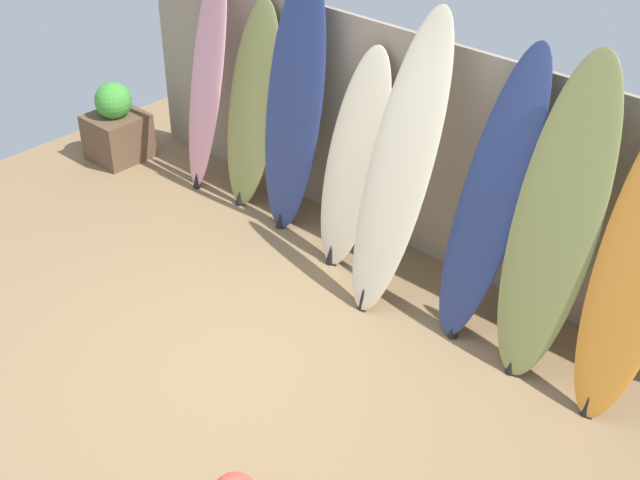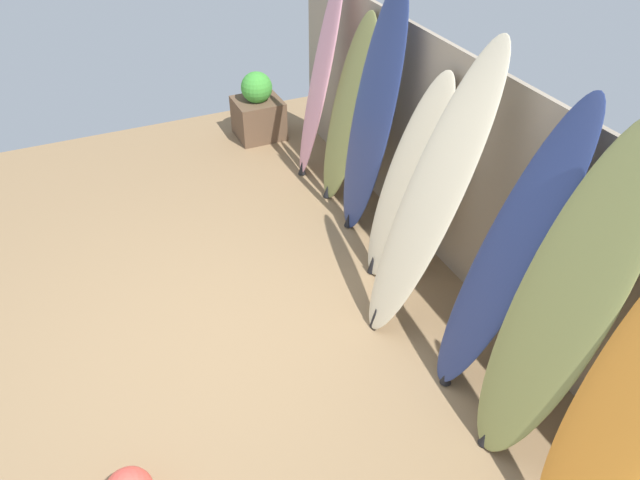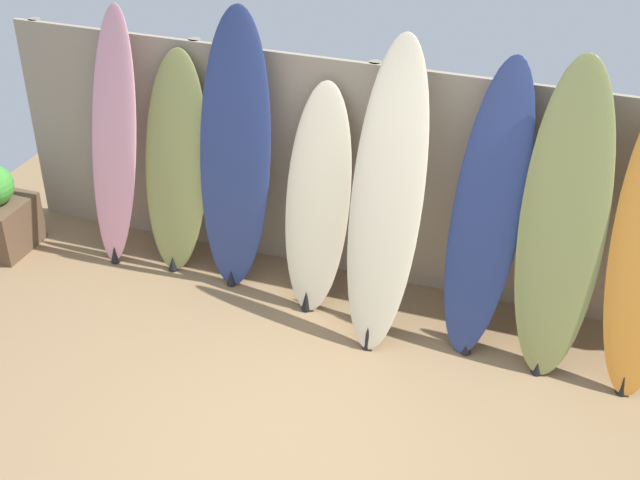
{
  "view_description": "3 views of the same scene",
  "coord_description": "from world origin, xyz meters",
  "px_view_note": "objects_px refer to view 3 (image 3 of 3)",
  "views": [
    {
      "loc": [
        3.64,
        -3.05,
        4.0
      ],
      "look_at": [
        0.41,
        0.46,
        0.95
      ],
      "focal_mm": 50.0,
      "sensor_mm": 36.0,
      "label": 1
    },
    {
      "loc": [
        3.23,
        -0.71,
        3.34
      ],
      "look_at": [
        -0.01,
        0.75,
        0.71
      ],
      "focal_mm": 35.0,
      "sensor_mm": 36.0,
      "label": 2
    },
    {
      "loc": [
        1.67,
        -3.82,
        4.09
      ],
      "look_at": [
        0.01,
        0.82,
        1.01
      ],
      "focal_mm": 50.0,
      "sensor_mm": 36.0,
      "label": 3
    }
  ],
  "objects_px": {
    "surfboard_olive_1": "(176,164)",
    "surfboard_cream_3": "(318,201)",
    "surfboard_pink_0": "(114,141)",
    "surfboard_navy_2": "(235,154)",
    "surfboard_olive_6": "(563,222)",
    "surfboard_cream_4": "(387,198)",
    "surfboard_navy_5": "(488,212)"
  },
  "relations": [
    {
      "from": "surfboard_navy_2",
      "to": "surfboard_pink_0",
      "type": "bearing_deg",
      "value": -179.57
    },
    {
      "from": "surfboard_cream_3",
      "to": "surfboard_cream_4",
      "type": "relative_size",
      "value": 0.79
    },
    {
      "from": "surfboard_cream_3",
      "to": "surfboard_cream_4",
      "type": "distance_m",
      "value": 0.65
    },
    {
      "from": "surfboard_olive_6",
      "to": "surfboard_olive_1",
      "type": "bearing_deg",
      "value": 176.21
    },
    {
      "from": "surfboard_cream_3",
      "to": "surfboard_navy_5",
      "type": "bearing_deg",
      "value": -2.57
    },
    {
      "from": "surfboard_olive_1",
      "to": "surfboard_cream_3",
      "type": "height_order",
      "value": "surfboard_olive_1"
    },
    {
      "from": "surfboard_olive_1",
      "to": "surfboard_cream_4",
      "type": "height_order",
      "value": "surfboard_cream_4"
    },
    {
      "from": "surfboard_navy_2",
      "to": "surfboard_cream_4",
      "type": "xyz_separation_m",
      "value": [
        1.26,
        -0.23,
        -0.03
      ]
    },
    {
      "from": "surfboard_olive_1",
      "to": "surfboard_olive_6",
      "type": "relative_size",
      "value": 0.83
    },
    {
      "from": "surfboard_navy_2",
      "to": "surfboard_olive_1",
      "type": "bearing_deg",
      "value": 175.03
    },
    {
      "from": "surfboard_navy_2",
      "to": "surfboard_cream_3",
      "type": "distance_m",
      "value": 0.73
    },
    {
      "from": "surfboard_cream_3",
      "to": "surfboard_olive_6",
      "type": "relative_size",
      "value": 0.79
    },
    {
      "from": "surfboard_olive_1",
      "to": "surfboard_navy_5",
      "type": "distance_m",
      "value": 2.5
    },
    {
      "from": "surfboard_olive_1",
      "to": "surfboard_cream_4",
      "type": "bearing_deg",
      "value": -8.61
    },
    {
      "from": "surfboard_navy_2",
      "to": "surfboard_navy_5",
      "type": "relative_size",
      "value": 1.07
    },
    {
      "from": "surfboard_olive_1",
      "to": "surfboard_navy_5",
      "type": "xyz_separation_m",
      "value": [
        2.49,
        -0.15,
        0.13
      ]
    },
    {
      "from": "surfboard_pink_0",
      "to": "surfboard_cream_4",
      "type": "height_order",
      "value": "surfboard_cream_4"
    },
    {
      "from": "surfboard_pink_0",
      "to": "surfboard_navy_5",
      "type": "height_order",
      "value": "surfboard_pink_0"
    },
    {
      "from": "surfboard_pink_0",
      "to": "surfboard_cream_4",
      "type": "relative_size",
      "value": 0.98
    },
    {
      "from": "surfboard_pink_0",
      "to": "surfboard_navy_2",
      "type": "relative_size",
      "value": 0.95
    },
    {
      "from": "surfboard_olive_1",
      "to": "surfboard_pink_0",
      "type": "bearing_deg",
      "value": -173.85
    },
    {
      "from": "surfboard_olive_1",
      "to": "surfboard_cream_4",
      "type": "distance_m",
      "value": 1.83
    },
    {
      "from": "surfboard_navy_5",
      "to": "surfboard_olive_1",
      "type": "bearing_deg",
      "value": 176.63
    },
    {
      "from": "surfboard_pink_0",
      "to": "surfboard_olive_1",
      "type": "relative_size",
      "value": 1.17
    },
    {
      "from": "surfboard_cream_4",
      "to": "surfboard_navy_5",
      "type": "bearing_deg",
      "value": 10.42
    },
    {
      "from": "surfboard_pink_0",
      "to": "surfboard_cream_3",
      "type": "height_order",
      "value": "surfboard_pink_0"
    },
    {
      "from": "surfboard_pink_0",
      "to": "surfboard_navy_2",
      "type": "bearing_deg",
      "value": 0.43
    },
    {
      "from": "surfboard_pink_0",
      "to": "surfboard_olive_6",
      "type": "distance_m",
      "value": 3.51
    },
    {
      "from": "surfboard_olive_6",
      "to": "surfboard_pink_0",
      "type": "bearing_deg",
      "value": 177.65
    },
    {
      "from": "surfboard_cream_4",
      "to": "surfboard_olive_6",
      "type": "xyz_separation_m",
      "value": [
        1.2,
        0.07,
        0.0
      ]
    },
    {
      "from": "surfboard_pink_0",
      "to": "surfboard_navy_5",
      "type": "bearing_deg",
      "value": -1.75
    },
    {
      "from": "surfboard_cream_3",
      "to": "surfboard_olive_6",
      "type": "distance_m",
      "value": 1.8
    }
  ]
}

